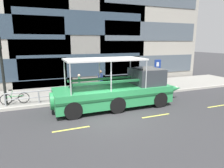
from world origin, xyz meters
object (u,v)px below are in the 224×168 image
(leaned_bicycle, at_px, (15,98))
(pedestrian_mid_left, at_px, (101,79))
(traffic_light_pole, at_px, (2,63))
(pedestrian_mid_right, at_px, (79,82))
(parking_sign, at_px, (157,69))
(duck_tour_boat, at_px, (121,91))
(pedestrian_near_bow, at_px, (140,76))

(leaned_bicycle, distance_m, pedestrian_mid_left, 6.34)
(traffic_light_pole, distance_m, pedestrian_mid_right, 5.37)
(parking_sign, xyz_separation_m, pedestrian_mid_right, (-6.34, 1.05, -0.79))
(pedestrian_mid_right, bearing_deg, pedestrian_mid_left, 2.78)
(pedestrian_mid_left, relative_size, pedestrian_mid_right, 1.13)
(parking_sign, bearing_deg, traffic_light_pole, -179.78)
(parking_sign, bearing_deg, leaned_bicycle, -179.78)
(leaned_bicycle, bearing_deg, pedestrian_mid_right, 13.80)
(pedestrian_mid_right, bearing_deg, duck_tour_boat, -60.16)
(duck_tour_boat, bearing_deg, pedestrian_mid_left, 93.61)
(traffic_light_pole, bearing_deg, pedestrian_mid_left, 9.94)
(traffic_light_pole, xyz_separation_m, duck_tour_boat, (6.94, -2.36, -1.81))
(parking_sign, height_order, pedestrian_mid_right, parking_sign)
(traffic_light_pole, xyz_separation_m, pedestrian_mid_right, (4.96, 1.09, -1.75))
(traffic_light_pole, height_order, duck_tour_boat, traffic_light_pole)
(duck_tour_boat, relative_size, pedestrian_mid_left, 5.35)
(leaned_bicycle, relative_size, pedestrian_mid_right, 1.15)
(leaned_bicycle, distance_m, pedestrian_near_bow, 9.87)
(parking_sign, height_order, leaned_bicycle, parking_sign)
(pedestrian_near_bow, bearing_deg, traffic_light_pole, -173.66)
(parking_sign, distance_m, duck_tour_boat, 5.05)
(parking_sign, height_order, duck_tour_boat, duck_tour_boat)
(traffic_light_pole, xyz_separation_m, leaned_bicycle, (0.52, 0.00, -2.29))
(parking_sign, relative_size, pedestrian_near_bow, 1.49)
(pedestrian_near_bow, bearing_deg, leaned_bicycle, -173.33)
(traffic_light_pole, height_order, parking_sign, traffic_light_pole)
(leaned_bicycle, height_order, pedestrian_near_bow, pedestrian_near_bow)
(duck_tour_boat, bearing_deg, pedestrian_mid_right, 119.84)
(pedestrian_mid_left, bearing_deg, pedestrian_mid_right, -177.22)
(leaned_bicycle, height_order, pedestrian_mid_left, pedestrian_mid_left)
(duck_tour_boat, xyz_separation_m, pedestrian_near_bow, (3.36, 3.51, 0.16))
(duck_tour_boat, relative_size, pedestrian_near_bow, 5.45)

